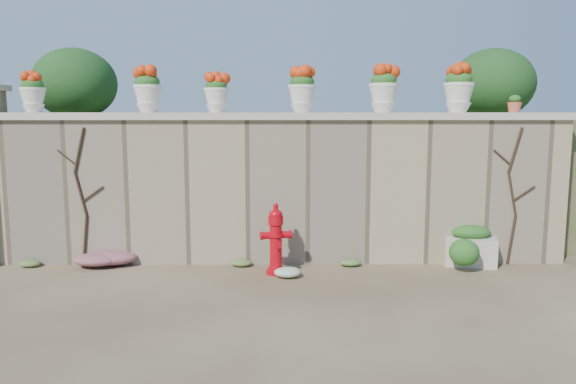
{
  "coord_description": "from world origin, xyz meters",
  "views": [
    {
      "loc": [
        0.07,
        -6.0,
        2.1
      ],
      "look_at": [
        0.14,
        1.4,
        1.05
      ],
      "focal_mm": 35.0,
      "sensor_mm": 36.0,
      "label": 1
    }
  ],
  "objects_px": {
    "fire_hydrant": "(276,239)",
    "urn_pot_0": "(33,93)",
    "planter_box": "(471,247)",
    "terracotta_pot": "(515,105)"
  },
  "relations": [
    {
      "from": "fire_hydrant",
      "to": "urn_pot_0",
      "type": "height_order",
      "value": "urn_pot_0"
    },
    {
      "from": "urn_pot_0",
      "to": "fire_hydrant",
      "type": "bearing_deg",
      "value": -11.03
    },
    {
      "from": "urn_pot_0",
      "to": "planter_box",
      "type": "bearing_deg",
      "value": -2.38
    },
    {
      "from": "urn_pot_0",
      "to": "terracotta_pot",
      "type": "height_order",
      "value": "urn_pot_0"
    },
    {
      "from": "fire_hydrant",
      "to": "terracotta_pot",
      "type": "height_order",
      "value": "terracotta_pot"
    },
    {
      "from": "urn_pot_0",
      "to": "terracotta_pot",
      "type": "distance_m",
      "value": 6.62
    },
    {
      "from": "fire_hydrant",
      "to": "planter_box",
      "type": "xyz_separation_m",
      "value": [
        2.69,
        0.4,
        -0.21
      ]
    },
    {
      "from": "planter_box",
      "to": "terracotta_pot",
      "type": "distance_m",
      "value": 2.05
    },
    {
      "from": "planter_box",
      "to": "terracotta_pot",
      "type": "relative_size",
      "value": 3.27
    },
    {
      "from": "fire_hydrant",
      "to": "terracotta_pot",
      "type": "distance_m",
      "value": 3.78
    }
  ]
}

